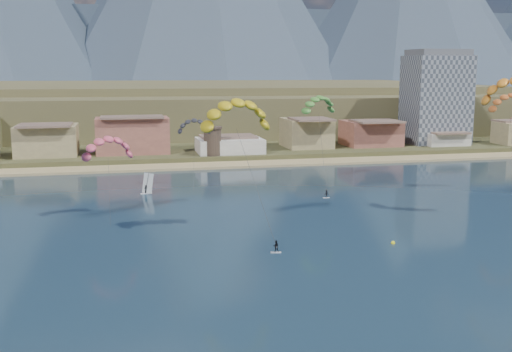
{
  "coord_description": "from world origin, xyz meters",
  "views": [
    {
      "loc": [
        -21.69,
        -65.32,
        27.54
      ],
      "look_at": [
        0.0,
        32.0,
        10.0
      ],
      "focal_mm": 42.89,
      "sensor_mm": 36.0,
      "label": 1
    }
  ],
  "objects_px": {
    "watchtower": "(213,141)",
    "windsurfer": "(147,187)",
    "apartment_tower": "(436,97)",
    "buoy": "(393,243)",
    "kitesurfer_yellow": "(236,110)",
    "kitesurfer_green": "(319,102)"
  },
  "relations": [
    {
      "from": "watchtower",
      "to": "windsurfer",
      "type": "height_order",
      "value": "watchtower"
    },
    {
      "from": "apartment_tower",
      "to": "buoy",
      "type": "height_order",
      "value": "apartment_tower"
    },
    {
      "from": "kitesurfer_yellow",
      "to": "buoy",
      "type": "relative_size",
      "value": 38.3
    },
    {
      "from": "apartment_tower",
      "to": "buoy",
      "type": "xyz_separation_m",
      "value": [
        -64.84,
        -106.2,
        -17.71
      ]
    },
    {
      "from": "buoy",
      "to": "apartment_tower",
      "type": "bearing_deg",
      "value": 58.59
    },
    {
      "from": "kitesurfer_yellow",
      "to": "buoy",
      "type": "distance_m",
      "value": 33.21
    },
    {
      "from": "apartment_tower",
      "to": "kitesurfer_green",
      "type": "bearing_deg",
      "value": -137.22
    },
    {
      "from": "kitesurfer_green",
      "to": "buoy",
      "type": "relative_size",
      "value": 36.54
    },
    {
      "from": "apartment_tower",
      "to": "watchtower",
      "type": "height_order",
      "value": "apartment_tower"
    },
    {
      "from": "windsurfer",
      "to": "buoy",
      "type": "xyz_separation_m",
      "value": [
        36.56,
        -48.73,
        -1.34
      ]
    },
    {
      "from": "apartment_tower",
      "to": "windsurfer",
      "type": "bearing_deg",
      "value": -150.46
    },
    {
      "from": "windsurfer",
      "to": "kitesurfer_yellow",
      "type": "bearing_deg",
      "value": -69.98
    },
    {
      "from": "apartment_tower",
      "to": "kitesurfer_yellow",
      "type": "relative_size",
      "value": 1.28
    },
    {
      "from": "watchtower",
      "to": "windsurfer",
      "type": "distance_m",
      "value": 48.7
    },
    {
      "from": "apartment_tower",
      "to": "kitesurfer_green",
      "type": "relative_size",
      "value": 1.34
    },
    {
      "from": "kitesurfer_yellow",
      "to": "watchtower",
      "type": "bearing_deg",
      "value": 84.35
    },
    {
      "from": "kitesurfer_yellow",
      "to": "kitesurfer_green",
      "type": "xyz_separation_m",
      "value": [
        26.78,
        37.77,
        -1.07
      ]
    },
    {
      "from": "kitesurfer_yellow",
      "to": "windsurfer",
      "type": "distance_m",
      "value": 43.81
    },
    {
      "from": "apartment_tower",
      "to": "buoy",
      "type": "relative_size",
      "value": 49.0
    },
    {
      "from": "kitesurfer_yellow",
      "to": "windsurfer",
      "type": "bearing_deg",
      "value": 110.02
    },
    {
      "from": "kitesurfer_yellow",
      "to": "buoy",
      "type": "xyz_separation_m",
      "value": [
        23.11,
        -11.82,
        -20.72
      ]
    },
    {
      "from": "apartment_tower",
      "to": "kitesurfer_yellow",
      "type": "bearing_deg",
      "value": -132.98
    }
  ]
}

